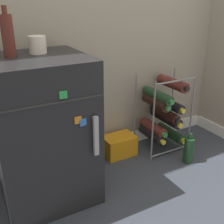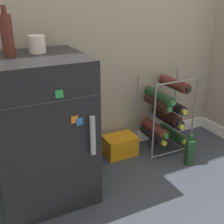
{
  "view_description": "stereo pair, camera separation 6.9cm",
  "coord_description": "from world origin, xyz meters",
  "px_view_note": "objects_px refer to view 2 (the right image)",
  "views": [
    {
      "loc": [
        -0.85,
        -1.04,
        1.11
      ],
      "look_at": [
        -0.04,
        0.43,
        0.41
      ],
      "focal_mm": 45.0,
      "sensor_mm": 36.0,
      "label": 1
    },
    {
      "loc": [
        -0.78,
        -1.07,
        1.11
      ],
      "look_at": [
        -0.04,
        0.43,
        0.41
      ],
      "focal_mm": 45.0,
      "sensor_mm": 36.0,
      "label": 2
    }
  ],
  "objects_px": {
    "soda_box": "(120,145)",
    "loose_bottle_floor": "(190,151)",
    "fridge_top_bottle": "(7,35)",
    "fridge_top_cup": "(37,44)",
    "wine_rack": "(165,114)",
    "mini_fridge": "(41,130)"
  },
  "relations": [
    {
      "from": "fridge_top_bottle",
      "to": "loose_bottle_floor",
      "type": "distance_m",
      "value": 1.38
    },
    {
      "from": "wine_rack",
      "to": "fridge_top_bottle",
      "type": "bearing_deg",
      "value": -176.81
    },
    {
      "from": "soda_box",
      "to": "loose_bottle_floor",
      "type": "relative_size",
      "value": 1.03
    },
    {
      "from": "fridge_top_bottle",
      "to": "fridge_top_cup",
      "type": "bearing_deg",
      "value": 9.94
    },
    {
      "from": "wine_rack",
      "to": "loose_bottle_floor",
      "type": "bearing_deg",
      "value": -80.99
    },
    {
      "from": "mini_fridge",
      "to": "soda_box",
      "type": "xyz_separation_m",
      "value": [
        0.59,
        0.18,
        -0.34
      ]
    },
    {
      "from": "fridge_top_cup",
      "to": "loose_bottle_floor",
      "type": "height_order",
      "value": "fridge_top_cup"
    },
    {
      "from": "fridge_top_cup",
      "to": "fridge_top_bottle",
      "type": "bearing_deg",
      "value": -170.06
    },
    {
      "from": "soda_box",
      "to": "loose_bottle_floor",
      "type": "height_order",
      "value": "loose_bottle_floor"
    },
    {
      "from": "fridge_top_cup",
      "to": "loose_bottle_floor",
      "type": "relative_size",
      "value": 0.4
    },
    {
      "from": "loose_bottle_floor",
      "to": "fridge_top_bottle",
      "type": "bearing_deg",
      "value": 169.49
    },
    {
      "from": "mini_fridge",
      "to": "loose_bottle_floor",
      "type": "distance_m",
      "value": 1.04
    },
    {
      "from": "fridge_top_cup",
      "to": "loose_bottle_floor",
      "type": "bearing_deg",
      "value": -13.54
    },
    {
      "from": "fridge_top_bottle",
      "to": "loose_bottle_floor",
      "type": "height_order",
      "value": "fridge_top_bottle"
    },
    {
      "from": "fridge_top_cup",
      "to": "fridge_top_bottle",
      "type": "distance_m",
      "value": 0.16
    },
    {
      "from": "soda_box",
      "to": "fridge_top_cup",
      "type": "xyz_separation_m",
      "value": [
        -0.56,
        -0.1,
        0.8
      ]
    },
    {
      "from": "wine_rack",
      "to": "fridge_top_bottle",
      "type": "height_order",
      "value": "fridge_top_bottle"
    },
    {
      "from": "mini_fridge",
      "to": "fridge_top_cup",
      "type": "distance_m",
      "value": 0.47
    },
    {
      "from": "wine_rack",
      "to": "fridge_top_bottle",
      "type": "relative_size",
      "value": 2.46
    },
    {
      "from": "wine_rack",
      "to": "soda_box",
      "type": "distance_m",
      "value": 0.41
    },
    {
      "from": "wine_rack",
      "to": "soda_box",
      "type": "height_order",
      "value": "wine_rack"
    },
    {
      "from": "soda_box",
      "to": "loose_bottle_floor",
      "type": "bearing_deg",
      "value": -40.32
    }
  ]
}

